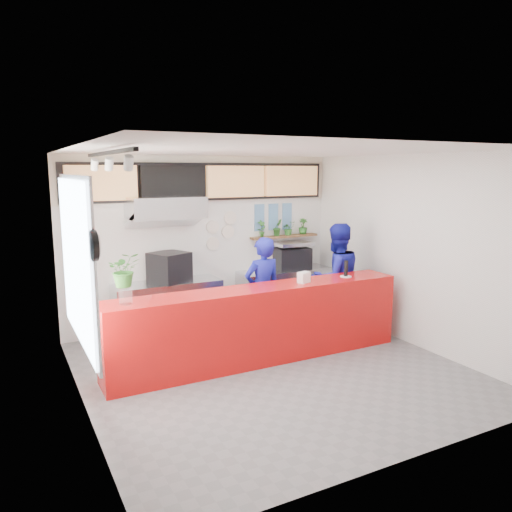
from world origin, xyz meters
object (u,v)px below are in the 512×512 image
object	(u,v)px
panini_oven	(169,267)
staff_center	(263,291)
espresso_machine	(292,258)
service_counter	(259,324)
pepper_mill	(346,268)
staff_right	(336,279)

from	to	relation	value
panini_oven	staff_center	world-z (taller)	staff_center
espresso_machine	panini_oven	bearing A→B (deg)	-171.86
service_counter	espresso_machine	size ratio (longest dim) A/B	7.18
staff_center	pepper_mill	world-z (taller)	staff_center
staff_right	panini_oven	bearing A→B (deg)	-22.83
service_counter	staff_center	distance (m)	0.79
service_counter	panini_oven	distance (m)	2.04
staff_center	pepper_mill	xyz separation A→B (m)	(1.14, -0.63, 0.37)
staff_center	espresso_machine	bearing A→B (deg)	-139.17
espresso_machine	staff_right	world-z (taller)	staff_right
service_counter	espresso_machine	world-z (taller)	espresso_machine
service_counter	espresso_machine	bearing A→B (deg)	47.28
espresso_machine	pepper_mill	xyz separation A→B (m)	(-0.13, -1.81, 0.14)
panini_oven	staff_center	distance (m)	1.66
espresso_machine	pepper_mill	world-z (taller)	pepper_mill
panini_oven	staff_right	size ratio (longest dim) A/B	0.29
panini_oven	espresso_machine	world-z (taller)	panini_oven
panini_oven	staff_center	size ratio (longest dim) A/B	0.32
staff_right	pepper_mill	size ratio (longest dim) A/B	7.70
panini_oven	staff_center	bearing A→B (deg)	-69.96
panini_oven	staff_center	xyz separation A→B (m)	(1.14, -1.18, -0.29)
staff_right	pepper_mill	world-z (taller)	staff_right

